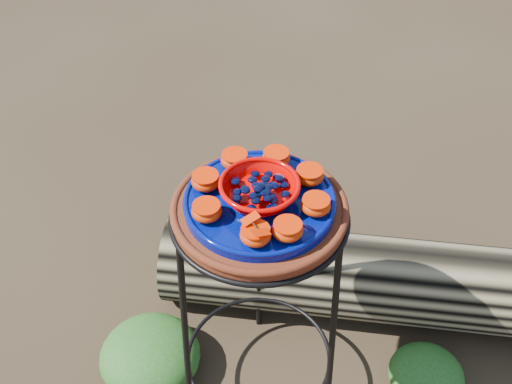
{
  "coord_description": "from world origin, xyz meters",
  "views": [
    {
      "loc": [
        -0.0,
        -1.01,
        1.7
      ],
      "look_at": [
        -0.01,
        0.0,
        0.77
      ],
      "focal_mm": 45.0,
      "sensor_mm": 36.0,
      "label": 1
    }
  ],
  "objects_px": {
    "plant_stand": "(259,312)",
    "terracotta_saucer": "(259,211)",
    "driftwood_log": "(396,281)",
    "red_bowl": "(260,191)",
    "cobalt_plate": "(260,203)"
  },
  "relations": [
    {
      "from": "plant_stand",
      "to": "terracotta_saucer",
      "type": "bearing_deg",
      "value": 0.0
    },
    {
      "from": "cobalt_plate",
      "to": "driftwood_log",
      "type": "distance_m",
      "value": 0.79
    },
    {
      "from": "terracotta_saucer",
      "to": "cobalt_plate",
      "type": "distance_m",
      "value": 0.03
    },
    {
      "from": "red_bowl",
      "to": "driftwood_log",
      "type": "height_order",
      "value": "red_bowl"
    },
    {
      "from": "plant_stand",
      "to": "cobalt_plate",
      "type": "relative_size",
      "value": 2.12
    },
    {
      "from": "terracotta_saucer",
      "to": "red_bowl",
      "type": "height_order",
      "value": "red_bowl"
    },
    {
      "from": "driftwood_log",
      "to": "plant_stand",
      "type": "bearing_deg",
      "value": -146.73
    },
    {
      "from": "plant_stand",
      "to": "terracotta_saucer",
      "type": "distance_m",
      "value": 0.37
    },
    {
      "from": "terracotta_saucer",
      "to": "red_bowl",
      "type": "bearing_deg",
      "value": 0.0
    },
    {
      "from": "red_bowl",
      "to": "driftwood_log",
      "type": "relative_size",
      "value": 0.11
    },
    {
      "from": "cobalt_plate",
      "to": "driftwood_log",
      "type": "bearing_deg",
      "value": 33.27
    },
    {
      "from": "cobalt_plate",
      "to": "terracotta_saucer",
      "type": "bearing_deg",
      "value": 0.0
    },
    {
      "from": "cobalt_plate",
      "to": "driftwood_log",
      "type": "xyz_separation_m",
      "value": [
        0.43,
        0.28,
        -0.61
      ]
    },
    {
      "from": "cobalt_plate",
      "to": "red_bowl",
      "type": "distance_m",
      "value": 0.03
    },
    {
      "from": "driftwood_log",
      "to": "terracotta_saucer",
      "type": "bearing_deg",
      "value": -146.73
    }
  ]
}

